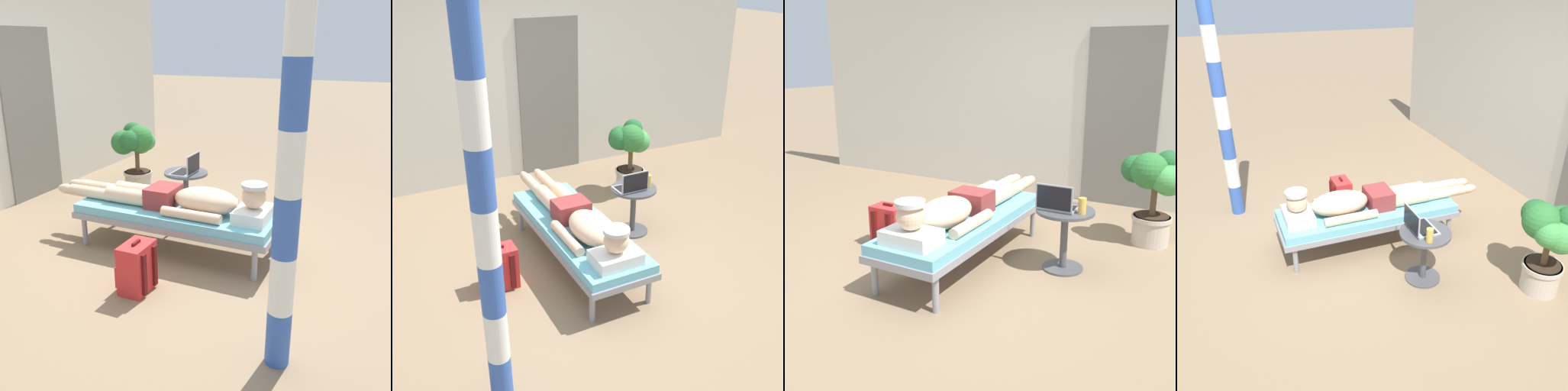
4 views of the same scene
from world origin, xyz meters
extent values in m
plane|color=#8C7256|center=(0.00, 0.00, 0.00)|extent=(40.00, 40.00, 0.00)
cube|color=beige|center=(-0.02, 2.50, 1.35)|extent=(7.60, 0.20, 2.70)
cylinder|color=gray|center=(-0.29, 0.92, 0.14)|extent=(0.05, 0.05, 0.28)
cylinder|color=gray|center=(0.26, 0.92, 0.14)|extent=(0.05, 0.05, 0.28)
cylinder|color=gray|center=(-0.29, -0.78, 0.14)|extent=(0.05, 0.05, 0.28)
cylinder|color=gray|center=(0.26, -0.78, 0.14)|extent=(0.05, 0.05, 0.28)
cube|color=gray|center=(-0.02, 0.07, 0.31)|extent=(0.65, 1.90, 0.06)
cube|color=#6BB7CC|center=(-0.02, 0.07, 0.38)|extent=(0.62, 1.86, 0.08)
cube|color=white|center=(-0.02, -0.67, 0.47)|extent=(0.40, 0.28, 0.11)
sphere|color=beige|center=(-0.02, -0.67, 0.64)|extent=(0.21, 0.21, 0.21)
cylinder|color=silver|center=(-0.02, -0.67, 0.73)|extent=(0.22, 0.22, 0.03)
ellipsoid|color=beige|center=(-0.02, -0.23, 0.54)|extent=(0.35, 0.60, 0.23)
cylinder|color=beige|center=(-0.24, -0.18, 0.46)|extent=(0.09, 0.55, 0.09)
cylinder|color=beige|center=(0.20, -0.18, 0.46)|extent=(0.09, 0.55, 0.09)
cube|color=maroon|center=(-0.02, 0.20, 0.52)|extent=(0.33, 0.26, 0.19)
cylinder|color=beige|center=(-0.10, 0.54, 0.49)|extent=(0.15, 0.42, 0.15)
cylinder|color=beige|center=(-0.10, 0.97, 0.47)|extent=(0.11, 0.44, 0.11)
ellipsoid|color=beige|center=(-0.10, 1.26, 0.47)|extent=(0.09, 0.20, 0.10)
cylinder|color=beige|center=(0.07, 0.54, 0.49)|extent=(0.15, 0.42, 0.15)
cylinder|color=beige|center=(0.07, 0.97, 0.47)|extent=(0.11, 0.44, 0.11)
ellipsoid|color=beige|center=(0.07, 1.26, 0.47)|extent=(0.09, 0.20, 0.10)
cylinder|color=#4C4C51|center=(0.78, 0.34, 0.01)|extent=(0.34, 0.34, 0.02)
cylinder|color=#4C4C51|center=(0.78, 0.34, 0.26)|extent=(0.06, 0.06, 0.48)
cylinder|color=#4C4C51|center=(0.78, 0.34, 0.51)|extent=(0.48, 0.48, 0.02)
cube|color=#A5A8AD|center=(0.72, 0.34, 0.53)|extent=(0.31, 0.22, 0.02)
cube|color=black|center=(0.72, 0.35, 0.54)|extent=(0.27, 0.15, 0.00)
cube|color=#A5A8AD|center=(0.72, 0.23, 0.64)|extent=(0.31, 0.01, 0.21)
cube|color=black|center=(0.72, 0.22, 0.64)|extent=(0.29, 0.00, 0.19)
cylinder|color=gold|center=(0.93, 0.31, 0.59)|extent=(0.06, 0.06, 0.13)
cube|color=red|center=(-0.81, 0.02, 0.20)|extent=(0.30, 0.20, 0.40)
cube|color=red|center=(-0.81, 0.14, 0.13)|extent=(0.23, 0.04, 0.18)
cube|color=#531212|center=(-0.89, -0.09, 0.20)|extent=(0.04, 0.02, 0.34)
cube|color=#531212|center=(-0.72, -0.09, 0.20)|extent=(0.04, 0.02, 0.34)
cube|color=#531212|center=(-0.81, 0.02, 0.41)|extent=(0.10, 0.02, 0.02)
cylinder|color=#BFB29E|center=(1.32, 1.29, 0.14)|extent=(0.34, 0.34, 0.28)
cylinder|color=#BFB29E|center=(1.32, 1.29, 0.26)|extent=(0.37, 0.37, 0.04)
cylinder|color=#332319|center=(1.32, 1.29, 0.29)|extent=(0.31, 0.31, 0.01)
cylinder|color=brown|center=(1.32, 1.29, 0.44)|extent=(0.06, 0.06, 0.33)
sphere|color=#429347|center=(1.43, 1.30, 0.64)|extent=(0.29, 0.29, 0.29)
sphere|color=#2D7233|center=(1.26, 1.45, 0.66)|extent=(0.31, 0.31, 0.31)
sphere|color=#23602D|center=(1.13, 1.26, 0.72)|extent=(0.26, 0.26, 0.26)
sphere|color=#2D7233|center=(1.26, 1.21, 0.73)|extent=(0.34, 0.34, 0.34)
sphere|color=#429347|center=(1.39, 1.19, 0.67)|extent=(0.25, 0.25, 0.25)
cylinder|color=#3359B2|center=(-1.19, -1.20, 0.18)|extent=(0.15, 0.15, 0.36)
cylinder|color=white|center=(-1.19, -1.20, 0.54)|extent=(0.15, 0.15, 0.36)
cylinder|color=#3359B2|center=(-1.19, -1.20, 0.91)|extent=(0.15, 0.15, 0.36)
cylinder|color=white|center=(-1.19, -1.20, 1.27)|extent=(0.15, 0.15, 0.36)
cylinder|color=#3359B2|center=(-1.19, -1.20, 1.63)|extent=(0.15, 0.15, 0.36)
cylinder|color=white|center=(-1.19, -1.20, 2.00)|extent=(0.15, 0.15, 0.36)
cylinder|color=#3359B2|center=(-1.19, -1.20, 2.36)|extent=(0.15, 0.15, 0.36)
camera|label=1|loc=(-3.51, -1.69, 1.89)|focal=41.45mm
camera|label=2|loc=(-1.78, -3.66, 2.71)|focal=45.60mm
camera|label=3|loc=(2.01, -3.27, 1.74)|focal=44.47mm
camera|label=4|loc=(3.65, -1.27, 2.60)|focal=38.56mm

